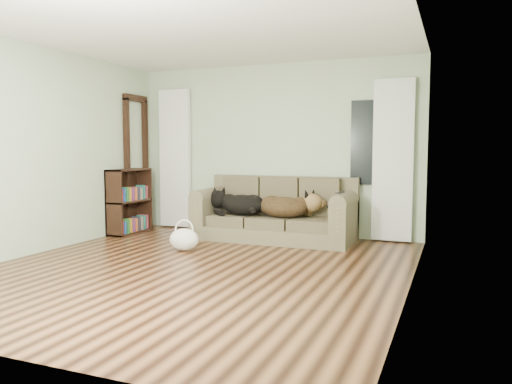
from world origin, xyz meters
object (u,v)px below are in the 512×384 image
at_px(dog_shepherd, 287,207).
at_px(bookshelf, 129,201).
at_px(dog_black_lab, 240,206).
at_px(tote_bag, 184,238).
at_px(sofa, 274,209).

height_order(dog_shepherd, bookshelf, bookshelf).
bearing_deg(dog_black_lab, tote_bag, -85.87).
relative_size(sofa, tote_bag, 5.76).
xyz_separation_m(dog_black_lab, bookshelf, (-1.79, -0.21, 0.02)).
relative_size(sofa, dog_black_lab, 3.17).
height_order(dog_shepherd, tote_bag, dog_shepherd).
height_order(dog_black_lab, dog_shepherd, dog_shepherd).
height_order(sofa, dog_shepherd, sofa).
bearing_deg(tote_bag, dog_black_lab, 74.29).
relative_size(dog_shepherd, tote_bag, 1.84).
height_order(dog_black_lab, bookshelf, bookshelf).
distance_m(sofa, tote_bag, 1.45).
xyz_separation_m(sofa, dog_shepherd, (0.23, -0.09, 0.04)).
bearing_deg(dog_black_lab, bookshelf, -153.35).
xyz_separation_m(dog_black_lab, tote_bag, (-0.31, -1.09, -0.32)).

